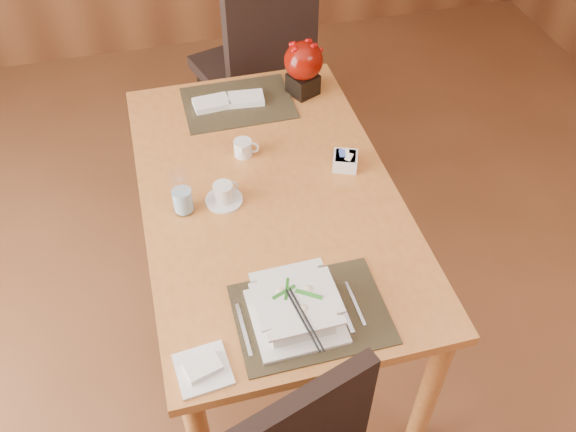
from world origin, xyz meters
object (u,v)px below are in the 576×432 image
object	(u,v)px
bread_plate	(203,369)
water_glass	(181,193)
soup_setting	(296,308)
creamer_jug	(243,148)
coffee_cup	(224,194)
far_chair	(260,61)
sugar_caddy	(345,161)
berry_decor	(303,65)
dining_table	(269,210)

from	to	relation	value
bread_plate	water_glass	bearing A→B (deg)	86.76
water_glass	soup_setting	bearing A→B (deg)	-64.22
creamer_jug	coffee_cup	bearing A→B (deg)	-100.96
bread_plate	far_chair	world-z (taller)	far_chair
sugar_caddy	water_glass	bearing A→B (deg)	-172.69
berry_decor	creamer_jug	bearing A→B (deg)	-134.47
berry_decor	bread_plate	world-z (taller)	berry_decor
bread_plate	dining_table	bearing A→B (deg)	62.46
soup_setting	far_chair	world-z (taller)	far_chair
sugar_caddy	dining_table	bearing A→B (deg)	-169.22
soup_setting	creamer_jug	world-z (taller)	soup_setting
water_glass	bread_plate	xyz separation A→B (m)	(-0.04, -0.63, -0.08)
dining_table	coffee_cup	world-z (taller)	coffee_cup
creamer_jug	sugar_caddy	world-z (taller)	creamer_jug
dining_table	berry_decor	size ratio (longest dim) A/B	6.29
water_glass	berry_decor	distance (m)	0.82
coffee_cup	dining_table	bearing A→B (deg)	3.38
far_chair	creamer_jug	bearing A→B (deg)	57.12
coffee_cup	far_chair	xyz separation A→B (m)	(0.37, 1.09, -0.18)
soup_setting	berry_decor	xyz separation A→B (m)	(0.33, 1.11, 0.08)
creamer_jug	soup_setting	bearing A→B (deg)	-74.21
bread_plate	creamer_jug	bearing A→B (deg)	71.37
bread_plate	berry_decor	bearing A→B (deg)	62.72
dining_table	coffee_cup	xyz separation A→B (m)	(-0.16, -0.01, 0.13)
water_glass	sugar_caddy	size ratio (longest dim) A/B	1.92
bread_plate	coffee_cup	bearing A→B (deg)	74.56
creamer_jug	bread_plate	size ratio (longest dim) A/B	0.61
soup_setting	coffee_cup	bearing A→B (deg)	100.91
sugar_caddy	creamer_jug	bearing A→B (deg)	155.26
creamer_jug	far_chair	xyz separation A→B (m)	(0.25, 0.86, -0.18)
creamer_jug	bread_plate	xyz separation A→B (m)	(-0.29, -0.87, -0.03)
sugar_caddy	berry_decor	xyz separation A→B (m)	(-0.02, 0.50, 0.11)
berry_decor	dining_table	bearing A→B (deg)	-116.97
water_glass	berry_decor	world-z (taller)	berry_decor
creamer_jug	berry_decor	xyz separation A→B (m)	(0.33, 0.33, 0.10)
coffee_cup	sugar_caddy	size ratio (longest dim) A/B	1.50
sugar_caddy	soup_setting	bearing A→B (deg)	-120.14
bread_plate	far_chair	bearing A→B (deg)	72.47
water_glass	coffee_cup	bearing A→B (deg)	4.22
soup_setting	water_glass	distance (m)	0.59
water_glass	dining_table	bearing A→B (deg)	3.77
water_glass	berry_decor	xyz separation A→B (m)	(0.59, 0.58, 0.05)
creamer_jug	bread_plate	bearing A→B (deg)	-92.70
coffee_cup	bread_plate	bearing A→B (deg)	-105.44
dining_table	bread_plate	distance (m)	0.74
dining_table	water_glass	world-z (taller)	water_glass
dining_table	far_chair	bearing A→B (deg)	79.16
water_glass	berry_decor	size ratio (longest dim) A/B	0.71
soup_setting	sugar_caddy	size ratio (longest dim) A/B	3.00
dining_table	far_chair	world-z (taller)	far_chair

